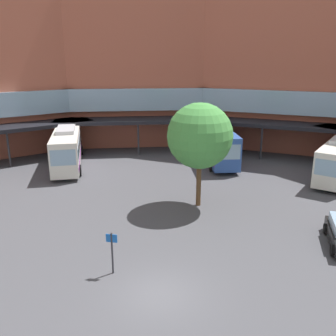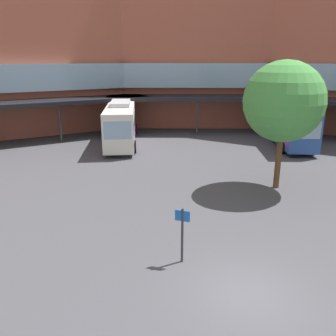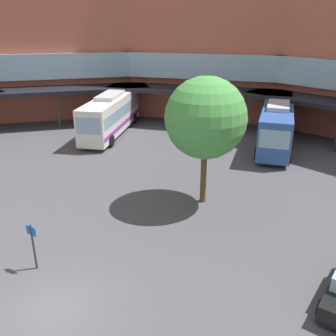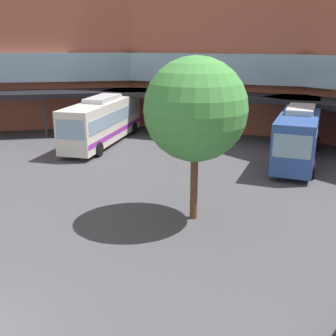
{
  "view_description": "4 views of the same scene",
  "coord_description": "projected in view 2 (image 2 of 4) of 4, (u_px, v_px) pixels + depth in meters",
  "views": [
    {
      "loc": [
        -1.25,
        -15.28,
        10.9
      ],
      "look_at": [
        1.83,
        12.31,
        2.59
      ],
      "focal_mm": 39.74,
      "sensor_mm": 36.0,
      "label": 1
    },
    {
      "loc": [
        -2.64,
        -10.67,
        7.92
      ],
      "look_at": [
        -2.86,
        8.71,
        1.91
      ],
      "focal_mm": 38.27,
      "sensor_mm": 36.0,
      "label": 2
    },
    {
      "loc": [
        7.41,
        -10.03,
        10.82
      ],
      "look_at": [
        2.12,
        9.31,
        2.65
      ],
      "focal_mm": 39.64,
      "sensor_mm": 36.0,
      "label": 3
    },
    {
      "loc": [
        9.04,
        -7.21,
        8.44
      ],
      "look_at": [
        1.61,
        13.71,
        1.48
      ],
      "focal_mm": 43.76,
      "sensor_mm": 36.0,
      "label": 4
    }
  ],
  "objects": [
    {
      "name": "stop_sign_post",
      "position": [
        182.0,
        230.0,
        14.08
      ],
      "size": [
        0.58,
        0.22,
        2.32
      ],
      "color": "#2D2D33",
      "rests_on": "ground"
    },
    {
      "name": "bus_2",
      "position": [
        121.0,
        122.0,
        34.08
      ],
      "size": [
        3.63,
        12.17,
        3.97
      ],
      "rotation": [
        0.0,
        0.0,
        4.8
      ],
      "color": "silver",
      "rests_on": "ground"
    },
    {
      "name": "plaza_tree",
      "position": [
        284.0,
        102.0,
        21.18
      ],
      "size": [
        4.82,
        4.82,
        7.82
      ],
      "color": "brown",
      "rests_on": "ground"
    },
    {
      "name": "ground_plane",
      "position": [
        247.0,
        294.0,
        12.51
      ],
      "size": [
        116.64,
        116.64,
        0.0
      ],
      "primitive_type": "plane",
      "color": "#47474C"
    },
    {
      "name": "station_building",
      "position": [
        207.0,
        43.0,
        26.79
      ],
      "size": [
        72.67,
        45.87,
        18.71
      ],
      "color": "#AD5942",
      "rests_on": "ground"
    },
    {
      "name": "bus_3",
      "position": [
        288.0,
        123.0,
        33.65
      ],
      "size": [
        3.09,
        10.82,
        3.98
      ],
      "rotation": [
        0.0,
        0.0,
        4.68
      ],
      "color": "#2D519E",
      "rests_on": "ground"
    }
  ]
}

